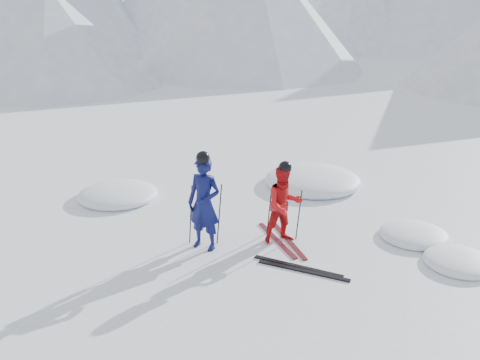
# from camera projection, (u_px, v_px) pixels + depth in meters

# --- Properties ---
(ground) EXTENTS (160.00, 160.00, 0.00)m
(ground) POSITION_uv_depth(u_px,v_px,m) (316.00, 243.00, 10.11)
(ground) COLOR white
(ground) RESTS_ON ground
(skier_blue) EXTENTS (0.79, 0.65, 1.85)m
(skier_blue) POSITION_uv_depth(u_px,v_px,m) (204.00, 204.00, 9.64)
(skier_blue) COLOR #0C114A
(skier_blue) RESTS_ON ground
(skier_red) EXTENTS (0.94, 0.86, 1.57)m
(skier_red) POSITION_uv_depth(u_px,v_px,m) (284.00, 205.00, 9.95)
(skier_red) COLOR red
(skier_red) RESTS_ON ground
(pole_blue_left) EXTENTS (0.12, 0.09, 1.23)m
(pole_blue_left) POSITION_uv_depth(u_px,v_px,m) (191.00, 215.00, 9.91)
(pole_blue_left) COLOR black
(pole_blue_left) RESTS_ON ground
(pole_blue_right) EXTENTS (0.12, 0.07, 1.23)m
(pole_blue_right) POSITION_uv_depth(u_px,v_px,m) (219.00, 214.00, 9.95)
(pole_blue_right) COLOR black
(pole_blue_right) RESTS_ON ground
(pole_red_left) EXTENTS (0.11, 0.09, 1.05)m
(pole_red_left) POSITION_uv_depth(u_px,v_px,m) (269.00, 211.00, 10.31)
(pole_red_left) COLOR black
(pole_red_left) RESTS_ON ground
(pole_red_right) EXTENTS (0.11, 0.08, 1.05)m
(pole_red_right) POSITION_uv_depth(u_px,v_px,m) (299.00, 215.00, 10.15)
(pole_red_right) COLOR black
(pole_red_right) RESTS_ON ground
(ski_worn_left) EXTENTS (0.85, 1.56, 0.03)m
(ski_worn_left) POSITION_uv_depth(u_px,v_px,m) (277.00, 240.00, 10.22)
(ski_worn_left) COLOR black
(ski_worn_left) RESTS_ON ground
(ski_worn_right) EXTENTS (0.75, 1.60, 0.03)m
(ski_worn_right) POSITION_uv_depth(u_px,v_px,m) (289.00, 240.00, 10.20)
(ski_worn_right) COLOR black
(ski_worn_right) RESTS_ON ground
(ski_loose_a) EXTENTS (1.63, 0.66, 0.03)m
(ski_loose_a) POSITION_uv_depth(u_px,v_px,m) (298.00, 266.00, 9.20)
(ski_loose_a) COLOR black
(ski_loose_a) RESTS_ON ground
(ski_loose_b) EXTENTS (1.65, 0.61, 0.03)m
(ski_loose_b) POSITION_uv_depth(u_px,v_px,m) (303.00, 271.00, 9.05)
(ski_loose_b) COLOR black
(ski_loose_b) RESTS_ON ground
(snow_lumps) EXTENTS (8.96, 5.93, 0.55)m
(snow_lumps) POSITION_uv_depth(u_px,v_px,m) (279.00, 197.00, 12.52)
(snow_lumps) COLOR white
(snow_lumps) RESTS_ON ground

